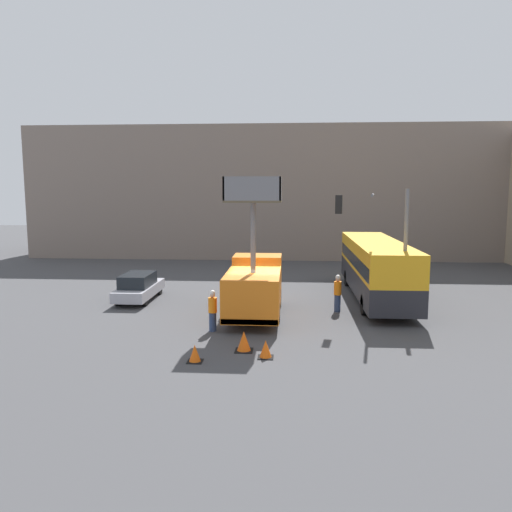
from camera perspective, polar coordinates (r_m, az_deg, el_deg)
ground_plane at (r=24.37m, az=0.08°, el=-7.04°), size 120.00×120.00×0.00m
building_backdrop_far at (r=48.14m, az=2.07°, el=7.25°), size 44.00×10.00×11.72m
utility_truck at (r=24.26m, az=-0.15°, el=-3.27°), size 2.57×6.36×6.73m
city_bus at (r=28.89m, az=13.55°, el=-1.04°), size 2.61×12.21×3.29m
traffic_light_pole at (r=24.46m, az=14.13°, el=2.72°), size 3.38×3.13×6.20m
road_worker_near_truck at (r=21.98m, az=-4.98°, el=-6.24°), size 0.38×0.38×1.82m
road_worker_directing at (r=25.66m, az=9.31°, el=-4.20°), size 0.38×0.38×1.90m
traffic_cone_near_truck at (r=18.70m, az=1.11°, el=-10.63°), size 0.58×0.58×0.66m
traffic_cone_mid_road at (r=18.41m, az=-7.01°, el=-11.04°), size 0.55×0.55×0.63m
traffic_cone_far_side at (r=19.41m, az=-1.39°, el=-9.76°), size 0.68×0.68×0.78m
parked_car_curbside at (r=28.68m, az=-13.25°, el=-3.44°), size 1.72×4.65×1.53m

